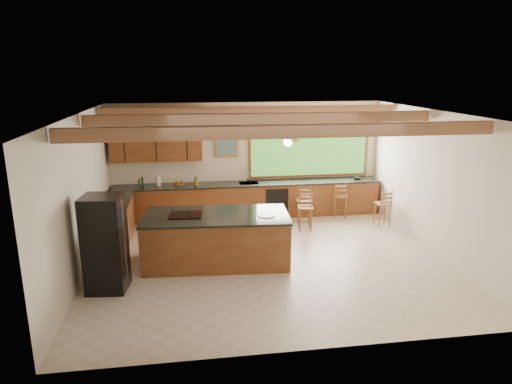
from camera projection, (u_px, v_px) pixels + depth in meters
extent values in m
plane|color=beige|center=(267.00, 259.00, 9.50)|extent=(7.20, 7.20, 0.00)
cube|color=beige|center=(247.00, 159.00, 12.22)|extent=(7.20, 0.04, 3.00)
cube|color=beige|center=(311.00, 250.00, 6.00)|extent=(7.20, 0.04, 3.00)
cube|color=beige|center=(80.00, 196.00, 8.60)|extent=(0.04, 6.50, 3.00)
cube|color=beige|center=(436.00, 183.00, 9.63)|extent=(0.04, 6.50, 3.00)
cube|color=tan|center=(269.00, 113.00, 8.72)|extent=(7.20, 6.50, 0.04)
cube|color=#97684B|center=(286.00, 131.00, 7.23)|extent=(7.10, 0.15, 0.22)
cube|color=#97684B|center=(264.00, 118.00, 9.24)|extent=(7.10, 0.15, 0.22)
cube|color=#97684B|center=(252.00, 111.00, 10.96)|extent=(7.10, 0.15, 0.22)
cube|color=brown|center=(156.00, 147.00, 11.60)|extent=(2.30, 0.35, 0.70)
cube|color=silver|center=(155.00, 124.00, 11.37)|extent=(2.60, 0.50, 0.48)
cylinder|color=#FFEABF|center=(127.00, 134.00, 11.33)|extent=(0.10, 0.10, 0.01)
cylinder|color=#FFEABF|center=(184.00, 133.00, 11.53)|extent=(0.10, 0.10, 0.01)
cube|color=#66B340|center=(309.00, 151.00, 12.39)|extent=(3.20, 0.04, 1.30)
cube|color=#AE7A35|center=(226.00, 147.00, 12.02)|extent=(0.64, 0.03, 0.54)
cube|color=#3A6856|center=(226.00, 147.00, 12.00)|extent=(0.54, 0.01, 0.44)
cube|color=brown|center=(249.00, 200.00, 12.16)|extent=(7.00, 0.65, 0.88)
cube|color=black|center=(249.00, 184.00, 12.05)|extent=(7.04, 0.69, 0.04)
cube|color=brown|center=(114.00, 225.00, 10.21)|extent=(0.65, 2.35, 0.88)
cube|color=black|center=(112.00, 206.00, 10.09)|extent=(0.69, 2.39, 0.04)
cube|color=black|center=(277.00, 203.00, 11.95)|extent=(0.60, 0.02, 0.78)
cube|color=silver|center=(249.00, 184.00, 12.04)|extent=(0.50, 0.38, 0.03)
cylinder|color=silver|center=(248.00, 176.00, 12.19)|extent=(0.03, 0.03, 0.30)
cylinder|color=silver|center=(248.00, 172.00, 12.06)|extent=(0.03, 0.20, 0.03)
cylinder|color=white|center=(158.00, 181.00, 11.70)|extent=(0.11, 0.11, 0.28)
cylinder|color=#21431B|center=(139.00, 182.00, 11.72)|extent=(0.05, 0.05, 0.18)
cylinder|color=#21431B|center=(142.00, 181.00, 11.75)|extent=(0.06, 0.06, 0.22)
cube|color=black|center=(358.00, 178.00, 12.42)|extent=(0.22, 0.19, 0.08)
cube|color=brown|center=(216.00, 240.00, 9.22)|extent=(2.95, 1.52, 0.97)
cube|color=black|center=(216.00, 216.00, 9.09)|extent=(2.99, 1.56, 0.04)
cube|color=black|center=(185.00, 215.00, 9.04)|extent=(0.67, 0.55, 0.02)
cylinder|color=white|center=(266.00, 215.00, 9.02)|extent=(0.35, 0.35, 0.02)
cube|color=black|center=(105.00, 244.00, 7.97)|extent=(0.74, 0.72, 1.73)
cube|color=silver|center=(125.00, 243.00, 8.02)|extent=(0.02, 0.05, 1.59)
cube|color=brown|center=(304.00, 200.00, 11.60)|extent=(0.43, 0.43, 0.04)
cylinder|color=brown|center=(300.00, 214.00, 11.52)|extent=(0.03, 0.03, 0.58)
cylinder|color=brown|center=(311.00, 213.00, 11.56)|extent=(0.03, 0.03, 0.58)
cylinder|color=brown|center=(297.00, 211.00, 11.79)|extent=(0.03, 0.03, 0.58)
cylinder|color=brown|center=(308.00, 210.00, 11.83)|extent=(0.03, 0.03, 0.58)
cube|color=brown|center=(305.00, 207.00, 11.05)|extent=(0.40, 0.40, 0.04)
cylinder|color=brown|center=(301.00, 221.00, 10.98)|extent=(0.03, 0.03, 0.56)
cylinder|color=brown|center=(312.00, 221.00, 11.01)|extent=(0.03, 0.03, 0.56)
cylinder|color=brown|center=(298.00, 218.00, 11.24)|extent=(0.03, 0.03, 0.56)
cylinder|color=brown|center=(309.00, 217.00, 11.28)|extent=(0.03, 0.03, 0.56)
cube|color=brown|center=(341.00, 196.00, 12.03)|extent=(0.46, 0.46, 0.04)
cylinder|color=brown|center=(337.00, 209.00, 11.96)|extent=(0.03, 0.03, 0.57)
cylinder|color=brown|center=(347.00, 208.00, 11.99)|extent=(0.03, 0.03, 0.57)
cylinder|color=brown|center=(334.00, 206.00, 12.22)|extent=(0.03, 0.03, 0.57)
cylinder|color=brown|center=(344.00, 205.00, 12.26)|extent=(0.03, 0.03, 0.57)
cube|color=brown|center=(383.00, 204.00, 11.33)|extent=(0.37, 0.37, 0.04)
cylinder|color=brown|center=(379.00, 217.00, 11.26)|extent=(0.03, 0.03, 0.57)
cylinder|color=brown|center=(390.00, 217.00, 11.30)|extent=(0.03, 0.03, 0.57)
cylinder|color=brown|center=(375.00, 214.00, 11.52)|extent=(0.03, 0.03, 0.57)
cylinder|color=brown|center=(385.00, 213.00, 11.56)|extent=(0.03, 0.03, 0.57)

